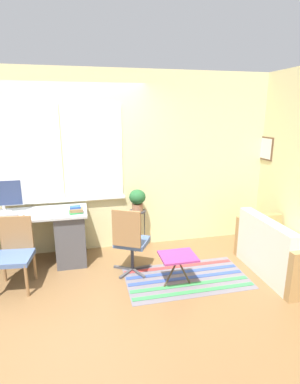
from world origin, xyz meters
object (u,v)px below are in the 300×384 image
Objects in this scene: keyboard at (2,218)px; couch_loveseat at (280,254)px; plant_stand at (138,215)px; potted_plant at (137,199)px; folding_stool at (178,258)px; monitor at (2,195)px; office_chair_swivel at (130,240)px; book_stack at (76,210)px; desk_chair_wooden at (14,252)px; mouse at (24,216)px.

couch_loveseat is (3.54, -0.82, -0.51)m from keyboard.
plant_stand is 1.94× the size of potted_plant.
keyboard is 0.60× the size of plant_stand.
keyboard reaches higher than folding_stool.
monitor is at bearing 94.89° from keyboard.
folding_stool is at bearing -26.31° from monitor.
potted_plant reaches higher than plant_stand.
office_chair_swivel is 0.73× the size of couch_loveseat.
couch_loveseat is (3.57, -1.06, -0.74)m from monitor.
couch_loveseat is (2.61, -0.82, -0.54)m from book_stack.
monitor reaches higher than folding_stool.
desk_chair_wooden is (-0.75, -0.37, -0.36)m from book_stack.
couch_loveseat is at bearing -33.43° from plant_stand.
potted_plant is at bearing 0.00° from plant_stand.
office_chair_swivel is at bearing -108.24° from potted_plant.
mouse is at bearing -168.44° from potted_plant.
keyboard is at bearing 178.14° from mouse.
folding_stool is at bearing -20.99° from keyboard.
office_chair_swivel reaches higher than folding_stool.
desk_chair_wooden is 3.40m from couch_loveseat.
plant_stand is 0.27m from potted_plant.
potted_plant is (0.90, 0.31, 0.01)m from book_stack.
potted_plant is (1.86, 0.07, -0.19)m from monitor.
plant_stand reaches higher than folding_stool.
monitor is at bearing 114.54° from desk_chair_wooden.
office_chair_swivel is 0.74m from plant_stand.
folding_stool is (0.52, -0.43, -0.10)m from office_chair_swivel.
keyboard is at bearing -179.59° from book_stack.
desk_chair_wooden reaches higher than mouse.
desk_chair_wooden is at bearing 166.99° from folding_stool.
office_chair_swivel is (1.34, -0.38, -0.31)m from mouse.
book_stack is at bearing -161.31° from potted_plant.
office_chair_swivel is (1.63, -0.63, -0.54)m from monitor.
book_stack is 0.99m from plant_stand.
office_chair_swivel is 2.81× the size of potted_plant.
office_chair_swivel reaches higher than couch_loveseat.
potted_plant reaches higher than keyboard.
couch_loveseat is 3.88× the size of potted_plant.
couch_loveseat is at bearing -163.95° from office_chair_swivel.
potted_plant is at bearing 56.57° from couch_loveseat.
plant_stand is (1.86, 0.07, -0.46)m from monitor.
keyboard is at bearing 122.68° from desk_chair_wooden.
mouse is 1.62m from plant_stand.
folding_stool is (2.12, -0.81, -0.41)m from keyboard.
couch_loveseat is 1.43m from folding_stool.
monitor is 0.45m from mouse.
book_stack is at bearing -14.07° from monitor.
desk_chair_wooden is 1.98× the size of folding_stool.
book_stack is 0.59× the size of potted_plant.
office_chair_swivel is 2.13× the size of folding_stool.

